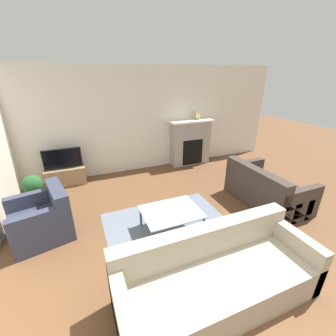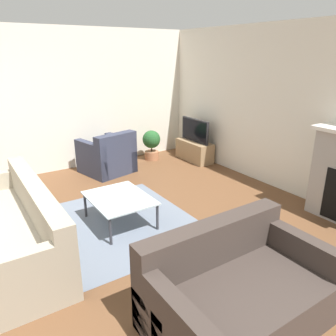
# 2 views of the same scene
# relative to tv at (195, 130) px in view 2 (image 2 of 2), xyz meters

# --- Properties ---
(wall_back) EXTENTS (8.51, 0.06, 2.70)m
(wall_back) POSITION_rel_tv_xyz_m (1.78, 0.30, 0.68)
(wall_back) COLOR silver
(wall_back) RESTS_ON ground_plane
(wall_left) EXTENTS (0.06, 8.05, 2.70)m
(wall_left) POSITION_rel_tv_xyz_m (-1.01, -2.26, 0.68)
(wall_left) COLOR silver
(wall_left) RESTS_ON ground_plane
(area_rug) EXTENTS (2.15, 1.95, 0.00)m
(area_rug) POSITION_rel_tv_xyz_m (1.65, -2.59, -0.67)
(area_rug) COLOR slate
(area_rug) RESTS_ON ground_plane
(tv_stand) EXTENTS (0.90, 0.37, 0.42)m
(tv_stand) POSITION_rel_tv_xyz_m (0.00, 0.00, -0.46)
(tv_stand) COLOR #997A56
(tv_stand) RESTS_ON ground_plane
(tv) EXTENTS (0.84, 0.06, 0.49)m
(tv) POSITION_rel_tv_xyz_m (0.00, 0.00, 0.00)
(tv) COLOR #232328
(tv) RESTS_ON tv_stand
(couch_sectional) EXTENTS (2.37, 0.89, 0.82)m
(couch_sectional) POSITION_rel_tv_xyz_m (1.65, -3.90, -0.38)
(couch_sectional) COLOR #9E937F
(couch_sectional) RESTS_ON ground_plane
(couch_loveseat) EXTENTS (0.96, 1.57, 0.82)m
(couch_loveseat) POSITION_rel_tv_xyz_m (3.80, -2.48, -0.38)
(couch_loveseat) COLOR #3D332D
(couch_loveseat) RESTS_ON ground_plane
(armchair_by_window) EXTENTS (1.02, 1.02, 0.82)m
(armchair_by_window) POSITION_rel_tv_xyz_m (-0.33, -1.87, -0.37)
(armchair_by_window) COLOR #33384C
(armchair_by_window) RESTS_ON ground_plane
(coffee_table) EXTENTS (0.95, 0.75, 0.39)m
(coffee_table) POSITION_rel_tv_xyz_m (1.65, -2.56, -0.32)
(coffee_table) COLOR #333338
(coffee_table) RESTS_ON ground_plane
(potted_plant) EXTENTS (0.39, 0.39, 0.64)m
(potted_plant) POSITION_rel_tv_xyz_m (-0.57, -0.74, -0.30)
(potted_plant) COLOR #AD704C
(potted_plant) RESTS_ON ground_plane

